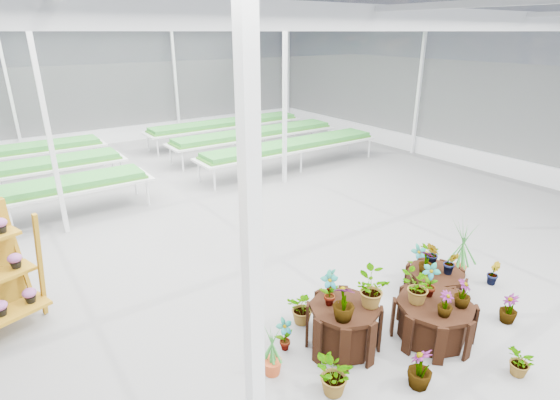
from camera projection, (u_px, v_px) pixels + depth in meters
ground_plane at (279, 266)px, 8.35m from camera, size 24.00×24.00×0.00m
greenhouse_shell at (279, 152)px, 7.54m from camera, size 18.00×24.00×4.50m
steel_frame at (279, 152)px, 7.54m from camera, size 18.00×24.00×4.50m
nursery_benches at (148, 160)px, 13.69m from camera, size 16.00×7.00×0.84m
plinth_tall at (343, 327)px, 6.10m from camera, size 1.08×1.08×0.69m
plinth_mid at (433, 321)px, 6.30m from camera, size 1.15×1.15×0.60m
plinth_low at (435, 283)px, 7.40m from camera, size 1.26×1.26×0.43m
nursery_plants at (397, 296)px, 6.49m from camera, size 4.77×3.05×1.23m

